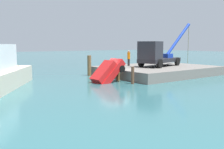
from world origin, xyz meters
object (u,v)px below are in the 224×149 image
(crane_truck, at_px, (157,55))
(moored_yacht, at_px, (1,79))
(salvaged_car, at_px, (105,76))
(dock_worker, at_px, (129,58))

(crane_truck, bearing_deg, moored_yacht, -8.28)
(crane_truck, relative_size, salvaged_car, 2.50)
(dock_worker, bearing_deg, moored_yacht, 1.69)
(crane_truck, relative_size, dock_worker, 4.94)
(moored_yacht, bearing_deg, salvaged_car, 158.23)
(crane_truck, height_order, salvaged_car, crane_truck)
(dock_worker, height_order, salvaged_car, dock_worker)
(dock_worker, relative_size, salvaged_car, 0.51)
(dock_worker, height_order, moored_yacht, moored_yacht)
(dock_worker, xyz_separation_m, salvaged_car, (6.31, 3.87, -1.36))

